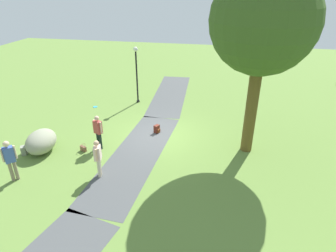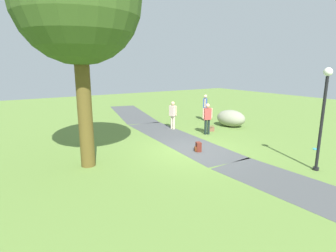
% 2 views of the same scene
% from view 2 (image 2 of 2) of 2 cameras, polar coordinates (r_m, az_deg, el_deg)
% --- Properties ---
extents(ground_plane, '(48.00, 48.00, 0.00)m').
position_cam_2_polar(ground_plane, '(11.65, 4.75, -5.19)').
color(ground_plane, olive).
extents(footpath_segment_mid, '(8.12, 2.60, 0.01)m').
position_cam_2_polar(footpath_segment_mid, '(13.54, 1.79, -2.59)').
color(footpath_segment_mid, '#484B4C').
rests_on(footpath_segment_mid, ground).
extents(footpath_segment_far, '(8.26, 3.84, 0.01)m').
position_cam_2_polar(footpath_segment_far, '(20.84, -7.81, 2.69)').
color(footpath_segment_far, '#484B4C').
rests_on(footpath_segment_far, ground).
extents(large_shade_tree, '(4.13, 4.13, 7.69)m').
position_cam_2_polar(large_shade_tree, '(9.93, -18.59, 23.72)').
color(large_shade_tree, brown).
rests_on(large_shade_tree, ground).
extents(lamp_post, '(0.28, 0.28, 3.50)m').
position_cam_2_polar(lamp_post, '(10.33, 29.98, 3.20)').
color(lamp_post, black).
rests_on(lamp_post, ground).
extents(lawn_boulder, '(2.00, 1.59, 0.98)m').
position_cam_2_polar(lawn_boulder, '(16.53, 13.13, 1.60)').
color(lawn_boulder, gray).
rests_on(lawn_boulder, ground).
extents(woman_with_handbag, '(0.37, 0.47, 1.64)m').
position_cam_2_polar(woman_with_handbag, '(14.25, 8.31, 1.96)').
color(woman_with_handbag, black).
rests_on(woman_with_handbag, ground).
extents(man_near_boulder, '(0.51, 0.32, 1.59)m').
position_cam_2_polar(man_near_boulder, '(15.31, 1.02, 2.69)').
color(man_near_boulder, beige).
rests_on(man_near_boulder, ground).
extents(passerby_on_path, '(0.42, 0.43, 1.72)m').
position_cam_2_polar(passerby_on_path, '(17.87, 7.84, 4.29)').
color(passerby_on_path, '#7F715D').
rests_on(passerby_on_path, ground).
extents(handbag_on_grass, '(0.36, 0.36, 0.31)m').
position_cam_2_polar(handbag_on_grass, '(15.12, 9.14, -0.59)').
color(handbag_on_grass, brown).
rests_on(handbag_on_grass, ground).
extents(backpack_by_boulder, '(0.34, 0.35, 0.40)m').
position_cam_2_polar(backpack_by_boulder, '(17.34, 13.56, 1.09)').
color(backpack_by_boulder, gray).
rests_on(backpack_by_boulder, ground).
extents(spare_backpack_on_lawn, '(0.34, 0.33, 0.40)m').
position_cam_2_polar(spare_backpack_on_lawn, '(11.51, 6.40, -4.44)').
color(spare_backpack_on_lawn, maroon).
rests_on(spare_backpack_on_lawn, ground).
extents(frisbee_on_grass, '(0.26, 0.26, 0.02)m').
position_cam_2_polar(frisbee_on_grass, '(13.42, 28.77, -4.30)').
color(frisbee_on_grass, '#2FA3CC').
rests_on(frisbee_on_grass, ground).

